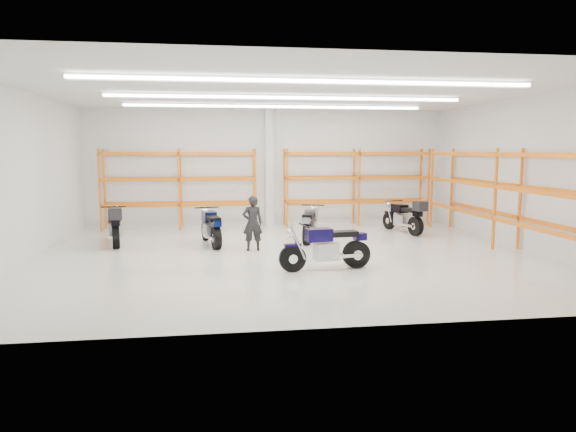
{
  "coord_description": "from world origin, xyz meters",
  "views": [
    {
      "loc": [
        -2.04,
        -14.04,
        2.94
      ],
      "look_at": [
        -0.01,
        0.5,
        1.05
      ],
      "focal_mm": 32.0,
      "sensor_mm": 36.0,
      "label": 1
    }
  ],
  "objects": [
    {
      "name": "motorcycle_back_b",
      "position": [
        -2.23,
        1.84,
        0.53
      ],
      "size": [
        0.84,
        2.29,
        1.14
      ],
      "color": "black",
      "rests_on": "ground"
    },
    {
      "name": "ground",
      "position": [
        0.0,
        0.0,
        0.0
      ],
      "size": [
        14.0,
        14.0,
        0.0
      ],
      "primitive_type": "plane",
      "color": "silver",
      "rests_on": "ground"
    },
    {
      "name": "motorcycle_back_c",
      "position": [
        0.95,
        2.18,
        0.53
      ],
      "size": [
        1.03,
        2.22,
        1.13
      ],
      "color": "black",
      "rests_on": "ground"
    },
    {
      "name": "motorcycle_back_a",
      "position": [
        -5.19,
        2.28,
        0.6
      ],
      "size": [
        0.94,
        2.42,
        1.25
      ],
      "color": "black",
      "rests_on": "ground"
    },
    {
      "name": "pallet_racking_back_right",
      "position": [
        3.4,
        5.48,
        1.79
      ],
      "size": [
        5.67,
        0.87,
        3.0
      ],
      "color": "orange",
      "rests_on": "ground"
    },
    {
      "name": "motorcycle_back_d",
      "position": [
        4.59,
        3.26,
        0.58
      ],
      "size": [
        1.0,
        2.32,
        1.21
      ],
      "color": "black",
      "rests_on": "ground"
    },
    {
      "name": "pallet_racking_side",
      "position": [
        6.48,
        0.0,
        1.81
      ],
      "size": [
        0.87,
        9.07,
        3.0
      ],
      "color": "orange",
      "rests_on": "ground"
    },
    {
      "name": "motorcycle_main",
      "position": [
        0.69,
        -1.88,
        0.54
      ],
      "size": [
        2.34,
        0.78,
        1.15
      ],
      "color": "black",
      "rests_on": "ground"
    },
    {
      "name": "standing_man",
      "position": [
        -1.01,
        0.83,
        0.81
      ],
      "size": [
        0.61,
        0.42,
        1.63
      ],
      "primitive_type": "imported",
      "rotation": [
        0.0,
        0.0,
        3.2
      ],
      "color": "black",
      "rests_on": "ground"
    },
    {
      "name": "room_shell",
      "position": [
        0.0,
        0.03,
        3.28
      ],
      "size": [
        14.02,
        12.02,
        4.51
      ],
      "color": "white",
      "rests_on": "ground"
    },
    {
      "name": "structural_column",
      "position": [
        0.0,
        5.82,
        2.25
      ],
      "size": [
        0.32,
        0.32,
        4.5
      ],
      "primitive_type": "cube",
      "color": "white",
      "rests_on": "ground"
    },
    {
      "name": "pallet_racking_back_left",
      "position": [
        -3.4,
        5.48,
        1.79
      ],
      "size": [
        5.67,
        0.87,
        3.0
      ],
      "color": "orange",
      "rests_on": "ground"
    }
  ]
}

